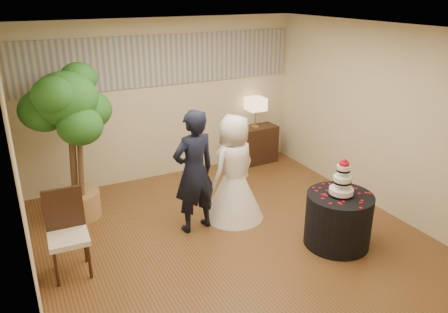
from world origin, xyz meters
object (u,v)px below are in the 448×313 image
ficus_tree (71,144)px  side_chair (68,236)px  cake_table (338,220)px  console (255,145)px  table_lamp (255,113)px  wedding_cake (343,177)px  bride (234,168)px  groom (194,172)px

ficus_tree → side_chair: 1.60m
cake_table → console: console is taller
console → side_chair: bearing=-153.2°
ficus_tree → table_lamp: bearing=11.3°
wedding_cake → ficus_tree: size_ratio=0.22×
ficus_tree → bride: bearing=-26.9°
console → side_chair: (-3.81, -2.12, 0.16)m
console → table_lamp: (0.00, 0.00, 0.66)m
table_lamp → side_chair: 4.39m
cake_table → ficus_tree: (-2.96, 2.35, 0.80)m
groom → table_lamp: groom is taller
groom → ficus_tree: (-1.42, 1.11, 0.28)m
groom → ficus_tree: ficus_tree is taller
cake_table → bride: bearing=124.3°
bride → ficus_tree: bearing=-45.0°
cake_table → wedding_cake: (0.00, 0.00, 0.62)m
console → side_chair: 4.36m
cake_table → groom: bearing=141.3°
wedding_cake → table_lamp: bearing=80.5°
groom → side_chair: groom is taller
wedding_cake → console: 3.15m
console → cake_table: bearing=-101.9°
bride → cake_table: (0.88, -1.30, -0.43)m
bride → cake_table: 1.63m
ficus_tree → groom: bearing=-38.1°
console → ficus_tree: ficus_tree is taller
bride → wedding_cake: bride is taller
bride → ficus_tree: size_ratio=0.69×
table_lamp → ficus_tree: bearing=-168.7°
ficus_tree → side_chair: bearing=-103.3°
cake_table → ficus_tree: bearing=141.6°
groom → wedding_cake: 1.98m
groom → cake_table: groom is taller
table_lamp → cake_table: bearing=-99.5°
bride → table_lamp: size_ratio=2.75×
console → table_lamp: 0.66m
bride → cake_table: bearing=106.2°
cake_table → table_lamp: size_ratio=1.50×
table_lamp → ficus_tree: size_ratio=0.25×
groom → console: bearing=-148.2°
table_lamp → groom: bearing=-138.6°
groom → wedding_cake: bearing=131.8°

